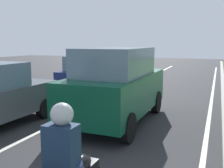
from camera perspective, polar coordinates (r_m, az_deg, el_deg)
ground_plane at (r=12.78m, az=4.28°, el=-2.10°), size 60.00×60.00×0.00m
lane_line_center at (r=13.01m, az=1.34°, el=-1.87°), size 0.12×32.00×0.01m
lane_line_right_edge at (r=12.21m, az=20.62°, el=-3.16°), size 0.12×32.00×0.01m
curb_right at (r=12.20m, az=22.98°, el=-3.03°), size 0.24×48.00×0.12m
car_suv_ahead at (r=8.05m, az=1.01°, el=-0.18°), size 1.99×4.51×2.28m
car_hatchback_far at (r=13.46m, az=-5.39°, el=2.25°), size 1.80×3.74×1.78m
rider_person at (r=3.35m, az=-10.50°, el=-13.19°), size 0.50×0.40×1.16m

